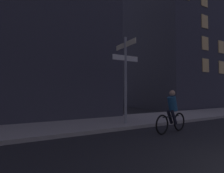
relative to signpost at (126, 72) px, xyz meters
name	(u,v)px	position (x,y,z in m)	size (l,w,h in m)	color
sidewalk_kerb	(111,122)	(-0.21, 0.99, -2.40)	(40.00, 3.41, 0.14)	#9E9991
signpost	(126,72)	(0.00, 0.00, 0.00)	(1.36, 1.56, 3.94)	gray
cyclist	(172,113)	(0.83, -1.92, -1.72)	(1.81, 0.38, 1.61)	black
building_right_block	(173,51)	(11.73, 7.55, 3.98)	(10.10, 9.51, 12.89)	#383842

